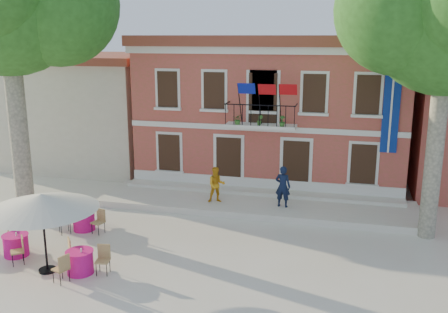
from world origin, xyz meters
TOP-DOWN VIEW (x-y plane):
  - ground at (0.00, 0.00)m, footprint 90.00×90.00m
  - main_building at (2.00, 9.99)m, footprint 13.50×9.59m
  - neighbor_west at (-9.50, 11.00)m, footprint 9.40×9.40m
  - terrace at (2.00, 4.40)m, footprint 14.00×3.40m
  - plane_tree_east at (8.98, 2.74)m, footprint 5.59×5.59m
  - patio_umbrella at (-3.43, -3.38)m, footprint 3.56×3.56m
  - pedestrian_navy at (3.28, 3.96)m, footprint 0.70×0.50m
  - pedestrian_orange at (0.37, 3.85)m, footprint 0.94×0.84m
  - cafe_table_1 at (-2.30, -3.24)m, footprint 1.76×1.84m
  - cafe_table_2 at (-5.17, -2.58)m, footprint 1.55×1.74m
  - cafe_table_3 at (-4.07, 0.14)m, footprint 1.81×1.80m

SIDE VIEW (x-z plane):
  - ground at x=0.00m, z-range 0.00..0.00m
  - terrace at x=2.00m, z-range 0.00..0.30m
  - cafe_table_2 at x=-5.17m, z-range -0.05..0.90m
  - cafe_table_1 at x=-2.30m, z-range -0.05..0.90m
  - cafe_table_3 at x=-4.07m, z-range -0.05..0.90m
  - pedestrian_orange at x=0.37m, z-range 0.30..1.89m
  - pedestrian_navy at x=3.28m, z-range 0.30..2.10m
  - patio_umbrella at x=-3.43m, z-range 1.05..3.70m
  - neighbor_west at x=-9.50m, z-range 0.02..6.42m
  - main_building at x=2.00m, z-range 0.03..7.53m
  - plane_tree_east at x=8.98m, z-range 2.62..13.60m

